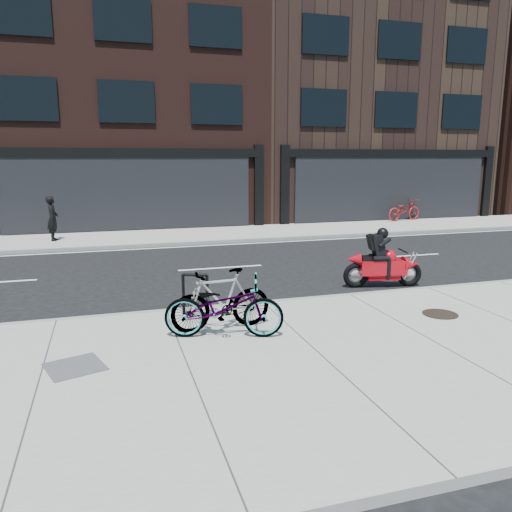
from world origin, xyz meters
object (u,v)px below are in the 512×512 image
object	(u,v)px
motorcycle	(386,263)
utility_grate	(75,367)
bicycle_far	(404,210)
bicycle_rear	(221,300)
pedestrian	(53,218)
bicycle_front	(224,307)
manhole_cover	(440,314)
bike_rack	(195,292)

from	to	relation	value
motorcycle	utility_grate	xyz separation A→B (m)	(-6.93, -3.15, -0.45)
bicycle_far	bicycle_rear	bearing A→B (deg)	124.66
pedestrian	utility_grate	bearing A→B (deg)	-172.20
utility_grate	bicycle_front	bearing A→B (deg)	14.15
bicycle_rear	pedestrian	size ratio (longest dim) A/B	1.12
motorcycle	manhole_cover	bearing A→B (deg)	-87.07
bike_rack	utility_grate	world-z (taller)	bike_rack
bike_rack	pedestrian	distance (m)	10.73
motorcycle	pedestrian	distance (m)	12.01
pedestrian	manhole_cover	size ratio (longest dim) A/B	2.42
bike_rack	manhole_cover	bearing A→B (deg)	-14.14
bicycle_front	bicycle_rear	size ratio (longest dim) A/B	1.11
bicycle_rear	pedestrian	bearing A→B (deg)	-166.87
motorcycle	manhole_cover	world-z (taller)	motorcycle
bike_rack	pedestrian	bearing A→B (deg)	108.17
bike_rack	bicycle_far	xyz separation A→B (m)	(11.96, 11.60, -0.00)
bike_rack	motorcycle	size ratio (longest dim) A/B	0.44
utility_grate	motorcycle	bearing A→B (deg)	24.45
bicycle_front	bicycle_far	world-z (taller)	bicycle_front
bike_rack	bicycle_rear	size ratio (longest dim) A/B	0.48
motorcycle	bicycle_far	bearing A→B (deg)	66.24
pedestrian	bicycle_far	xyz separation A→B (m)	(15.30, 1.41, -0.30)
bicycle_rear	manhole_cover	size ratio (longest dim) A/B	2.70
bike_rack	bicycle_front	xyz separation A→B (m)	(0.28, -1.12, 0.02)
pedestrian	motorcycle	bearing A→B (deg)	-135.19
pedestrian	utility_grate	xyz separation A→B (m)	(1.30, -11.89, -0.79)
bicycle_front	bicycle_rear	world-z (taller)	bicycle_rear
pedestrian	bicycle_rear	bearing A→B (deg)	-159.91
motorcycle	utility_grate	distance (m)	7.62
motorcycle	manhole_cover	xyz separation A→B (m)	(-0.37, -2.58, -0.45)
bike_rack	pedestrian	world-z (taller)	pedestrian
bicycle_far	manhole_cover	distance (m)	14.76
bike_rack	utility_grate	bearing A→B (deg)	-140.21
bicycle_front	bike_rack	bearing A→B (deg)	30.71
manhole_cover	utility_grate	size ratio (longest dim) A/B	0.88
manhole_cover	utility_grate	world-z (taller)	same
bike_rack	manhole_cover	distance (m)	4.67
pedestrian	bicycle_far	size ratio (longest dim) A/B	0.84
bike_rack	motorcycle	world-z (taller)	motorcycle
bicycle_rear	bicycle_far	size ratio (longest dim) A/B	0.94
bicycle_rear	bicycle_far	xyz separation A→B (m)	(11.64, 12.36, -0.04)
bicycle_far	utility_grate	size ratio (longest dim) A/B	2.53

